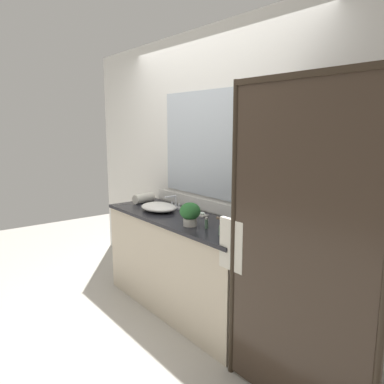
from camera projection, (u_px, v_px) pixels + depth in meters
name	position (u px, v px, depth m)	size (l,w,h in m)	color
ground_plane	(182.00, 309.00, 3.58)	(8.00, 8.00, 0.00)	#B7B2A8
wall_back_with_mirror	(211.00, 170.00, 3.55)	(4.40, 0.06, 2.60)	silver
vanity_cabinet	(183.00, 264.00, 3.50)	(1.80, 0.58, 0.90)	beige
shower_enclosure	(281.00, 242.00, 2.29)	(1.20, 0.59, 2.00)	#2D2319
sink_basin	(159.00, 207.00, 3.65)	(0.40, 0.31, 0.08)	white
faucet	(175.00, 204.00, 3.76)	(0.17, 0.15, 0.13)	silver
potted_plant	(190.00, 213.00, 3.09)	(0.17, 0.17, 0.20)	beige
soap_dish	(202.00, 214.00, 3.45)	(0.10, 0.07, 0.04)	silver
amenity_bottle_body_wash	(206.00, 223.00, 3.02)	(0.03, 0.03, 0.09)	#4C7056
amenity_bottle_shampoo	(220.00, 231.00, 2.85)	(0.02, 0.02, 0.07)	#4C7056
rolled_towel_near_edge	(144.00, 198.00, 4.03)	(0.10, 0.10, 0.24)	silver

